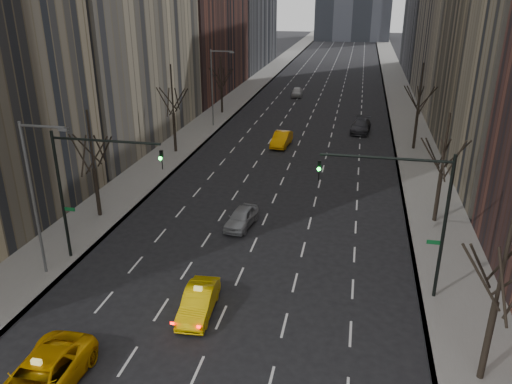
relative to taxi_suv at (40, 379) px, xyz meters
The scene contains 18 objects.
sidewalk_left 68.86m from the taxi_suv, 95.37° to the left, with size 4.50×320.00×0.15m, color slate.
sidewalk_right 70.90m from the taxi_suv, 75.24° to the left, with size 4.50×320.00×0.15m, color slate.
tree_lw_b 17.92m from the taxi_suv, 110.50° to the left, with size 3.36×3.50×7.82m.
tree_lw_c 33.30m from the taxi_suv, 100.77° to the left, with size 3.36×3.50×8.74m.
tree_lw_d 51.01m from the taxi_suv, 96.98° to the left, with size 3.36×3.50×7.36m.
tree_rw_a 18.64m from the taxi_suv, 14.34° to the left, with size 3.36×3.50×8.28m.
tree_rw_b 27.36m from the taxi_suv, 49.09° to the left, with size 3.36×3.50×7.82m.
tree_rw_c 42.59m from the taxi_suv, 65.21° to the left, with size 3.36×3.50×8.74m.
traffic_mast_left 12.01m from the taxi_suv, 107.35° to the left, with size 6.69×0.39×8.00m.
traffic_mast_right 18.87m from the taxi_suv, 35.27° to the left, with size 6.69×0.39×8.00m.
streetlight_near 11.04m from the taxi_suv, 120.45° to the left, with size 2.83×0.22×9.00m.
streetlight_far 44.11m from the taxi_suv, 96.59° to the left, with size 2.83×0.22×9.00m.
taxi_suv is the anchor object (origin of this frame).
taxi_sedan 8.10m from the taxi_suv, 55.45° to the left, with size 1.45×4.14×1.37m, color #EDC105.
silver_sedan_ahead 17.67m from the taxi_suv, 75.60° to the left, with size 1.57×3.90×1.33m, color gray.
far_taxi 37.32m from the taxi_suv, 83.72° to the left, with size 1.58×4.54×1.50m, color #FFA105.
far_suv_grey 46.17m from the taxi_suv, 74.54° to the left, with size 2.05×5.03×1.46m, color #2F2F34.
far_car_white 64.28m from the taxi_suv, 87.99° to the left, with size 1.62×4.02×1.37m, color #BBBBBB.
Camera 1 is at (6.03, -12.36, 15.47)m, focal length 35.00 mm.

